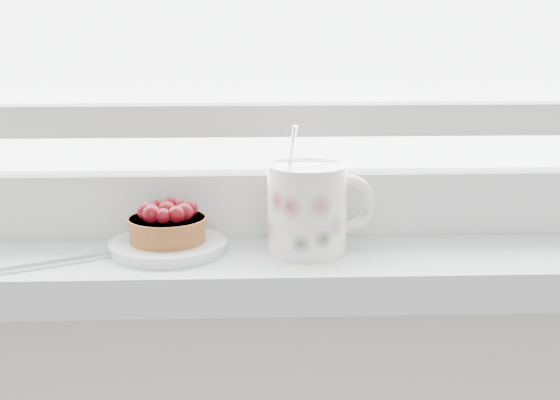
{
  "coord_description": "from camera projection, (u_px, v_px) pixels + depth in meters",
  "views": [
    {
      "loc": [
        -0.0,
        1.1,
        1.18
      ],
      "look_at": [
        0.03,
        1.88,
        1.0
      ],
      "focal_mm": 50.0,
      "sensor_mm": 36.0,
      "label": 1
    }
  ],
  "objects": [
    {
      "name": "raspberry_tart",
      "position": [
        167.0,
        223.0,
        0.82
      ],
      "size": [
        0.08,
        0.08,
        0.04
      ],
      "color": "brown",
      "rests_on": "saucer"
    },
    {
      "name": "floral_mug",
      "position": [
        310.0,
        207.0,
        0.82
      ],
      "size": [
        0.13,
        0.1,
        0.13
      ],
      "color": "white",
      "rests_on": "windowsill"
    },
    {
      "name": "saucer",
      "position": [
        168.0,
        247.0,
        0.82
      ],
      "size": [
        0.12,
        0.12,
        0.01
      ],
      "primitive_type": "cylinder",
      "color": "silver",
      "rests_on": "windowsill"
    },
    {
      "name": "fork",
      "position": [
        76.0,
        260.0,
        0.79
      ],
      "size": [
        0.2,
        0.12,
        0.0
      ],
      "color": "silver",
      "rests_on": "windowsill"
    }
  ]
}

